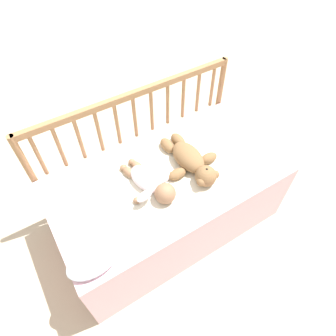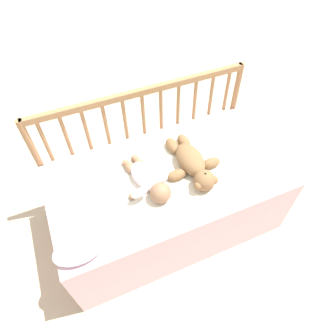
% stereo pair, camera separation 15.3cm
% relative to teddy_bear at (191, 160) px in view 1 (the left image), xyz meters
% --- Properties ---
extents(ground_plane, '(12.00, 12.00, 0.00)m').
position_rel_teddy_bear_xyz_m(ground_plane, '(-0.14, 0.01, -0.53)').
color(ground_plane, '#C6B293').
extents(crib_mattress, '(1.32, 0.70, 0.48)m').
position_rel_teddy_bear_xyz_m(crib_mattress, '(-0.14, 0.01, -0.29)').
color(crib_mattress, '#EDB7C6').
rests_on(crib_mattress, ground_plane).
extents(crib_rail, '(1.32, 0.04, 0.81)m').
position_rel_teddy_bear_xyz_m(crib_rail, '(-0.14, 0.38, 0.05)').
color(crib_rail, '#997047').
rests_on(crib_rail, ground_plane).
extents(blanket, '(0.76, 0.51, 0.01)m').
position_rel_teddy_bear_xyz_m(blanket, '(-0.12, 0.03, -0.05)').
color(blanket, silver).
rests_on(blanket, crib_mattress).
extents(teddy_bear, '(0.32, 0.44, 0.12)m').
position_rel_teddy_bear_xyz_m(teddy_bear, '(0.00, 0.00, 0.00)').
color(teddy_bear, olive).
rests_on(teddy_bear, crib_mattress).
extents(baby, '(0.27, 0.38, 0.11)m').
position_rel_teddy_bear_xyz_m(baby, '(-0.26, -0.01, -0.01)').
color(baby, white).
rests_on(baby, crib_mattress).
extents(small_pillow, '(0.23, 0.15, 0.06)m').
position_rel_teddy_bear_xyz_m(small_pillow, '(-0.69, -0.24, -0.02)').
color(small_pillow, silver).
rests_on(small_pillow, crib_mattress).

